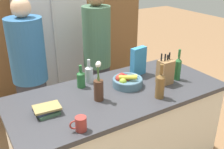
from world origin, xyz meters
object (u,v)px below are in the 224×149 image
(cereal_box, at_px, (138,61))
(bottle_wine, at_px, (81,79))
(flower_vase, at_px, (99,87))
(book_stack, at_px, (47,110))
(bottle_vinegar, at_px, (178,68))
(bottle_oil, at_px, (89,73))
(person_in_blue, at_px, (97,53))
(refrigerator, at_px, (52,43))
(fruit_bowl, at_px, (127,81))
(bottle_water, at_px, (160,85))
(knife_block, at_px, (165,72))
(person_at_sink, at_px, (29,69))
(coffee_mug, at_px, (80,124))

(cereal_box, relative_size, bottle_wine, 1.34)
(flower_vase, distance_m, book_stack, 0.43)
(cereal_box, xyz_separation_m, bottle_vinegar, (0.25, -0.28, -0.02))
(cereal_box, relative_size, bottle_oil, 1.25)
(bottle_vinegar, height_order, person_in_blue, person_in_blue)
(refrigerator, distance_m, bottle_oil, 1.20)
(fruit_bowl, height_order, bottle_wine, bottle_wine)
(bottle_wine, height_order, bottle_water, bottle_water)
(bottle_water, bearing_deg, flower_vase, 152.99)
(book_stack, bearing_deg, refrigerator, 69.18)
(cereal_box, bearing_deg, person_in_blue, 101.71)
(refrigerator, distance_m, knife_block, 1.65)
(cereal_box, height_order, bottle_vinegar, bottle_vinegar)
(refrigerator, height_order, book_stack, refrigerator)
(knife_block, height_order, person_in_blue, person_in_blue)
(knife_block, xyz_separation_m, person_at_sink, (-0.97, 0.95, -0.10))
(bottle_wine, bearing_deg, refrigerator, 82.24)
(coffee_mug, distance_m, person_at_sink, 1.21)
(bottle_water, bearing_deg, refrigerator, 99.61)
(coffee_mug, bearing_deg, cereal_box, 31.56)
(fruit_bowl, relative_size, cereal_box, 0.97)
(flower_vase, height_order, bottle_wine, flower_vase)
(knife_block, distance_m, person_at_sink, 1.36)
(knife_block, distance_m, book_stack, 1.09)
(fruit_bowl, bearing_deg, bottle_wine, 151.96)
(coffee_mug, distance_m, bottle_water, 0.75)
(refrigerator, distance_m, person_at_sink, 0.77)
(bottle_wine, bearing_deg, knife_block, -25.44)
(fruit_bowl, relative_size, bottle_wine, 1.30)
(fruit_bowl, bearing_deg, bottle_vinegar, -15.80)
(knife_block, height_order, bottle_wine, knife_block)
(refrigerator, bearing_deg, bottle_oil, -93.04)
(refrigerator, bearing_deg, person_at_sink, -126.59)
(cereal_box, height_order, book_stack, cereal_box)
(flower_vase, bearing_deg, person_at_sink, 108.85)
(refrigerator, xyz_separation_m, bottle_oil, (-0.06, -1.19, 0.05))
(person_in_blue, bearing_deg, knife_block, -80.04)
(refrigerator, distance_m, bottle_water, 1.78)
(knife_block, height_order, coffee_mug, knife_block)
(fruit_bowl, height_order, person_at_sink, person_at_sink)
(book_stack, xyz_separation_m, person_at_sink, (0.12, 0.89, -0.02))
(bottle_oil, xyz_separation_m, person_in_blue, (0.36, 0.51, -0.03))
(knife_block, relative_size, bottle_oil, 1.30)
(fruit_bowl, bearing_deg, knife_block, -22.45)
(knife_block, bearing_deg, bottle_vinegar, -0.40)
(cereal_box, relative_size, bottle_water, 0.95)
(flower_vase, height_order, cereal_box, flower_vase)
(flower_vase, xyz_separation_m, bottle_water, (0.44, -0.23, 0.00))
(knife_block, xyz_separation_m, bottle_oil, (-0.58, 0.38, -0.03))
(fruit_bowl, height_order, flower_vase, flower_vase)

